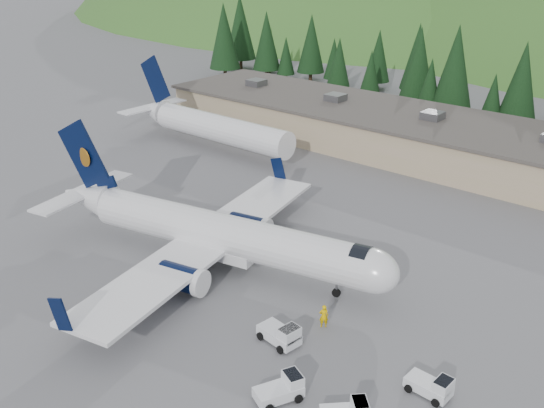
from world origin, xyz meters
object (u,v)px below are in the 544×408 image
Objects in this scene: ramp_worker at (324,316)px; airliner at (217,234)px; second_airliner at (207,125)px; terminal_building at (396,131)px; baggage_tug_a at (282,335)px; baggage_tug_b at (432,386)px; baggage_tug_c at (283,389)px.

airliner is at bearing -49.99° from ramp_worker.
terminal_building is (19.91, 16.00, -0.70)m from second_airliner.
baggage_tug_a is (35.42, -27.45, -2.57)m from second_airliner.
baggage_tug_b is at bearing -57.86° from terminal_building.
airliner reaches higher than ramp_worker.
baggage_tug_b is at bearing -29.02° from second_airliner.
airliner reaches higher than baggage_tug_b.
baggage_tug_c is 8.20m from ramp_worker.
airliner is 38.42m from terminal_building.
terminal_building is at bearing 124.74° from baggage_tug_b.
terminal_building is (-26.08, 41.51, 1.94)m from baggage_tug_b.
ramp_worker is at bearing -33.22° from second_airliner.
terminal_building is (-15.51, 43.45, 1.87)m from baggage_tug_a.
second_airliner reaches higher than baggage_tug_a.
ramp_worker is (36.51, -23.91, -2.39)m from second_airliner.
baggage_tug_c is (3.54, -4.28, -0.04)m from baggage_tug_a.
baggage_tug_c is 0.05× the size of terminal_building.
baggage_tug_b is (46.00, -25.51, -2.65)m from second_airliner.
baggage_tug_b is 9.63m from ramp_worker.
baggage_tug_c is at bearing -42.41° from baggage_tug_a.
baggage_tug_c reaches higher than baggage_tug_b.
baggage_tug_a is (11.47, -5.25, -2.25)m from airliner.
baggage_tug_a is 5.55m from baggage_tug_c.
second_airliner is 8.23× the size of baggage_tug_a.
terminal_building is at bearing -109.69° from ramp_worker.
baggage_tug_a is 0.05× the size of terminal_building.
baggage_tug_b is 0.04× the size of terminal_building.
baggage_tug_b is 9.39m from baggage_tug_c.
terminal_building reaches higher than baggage_tug_c.
baggage_tug_b is at bearing 18.40° from baggage_tug_a.
airliner is at bearing -42.83° from second_airliner.
airliner is 22.41m from baggage_tug_b.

